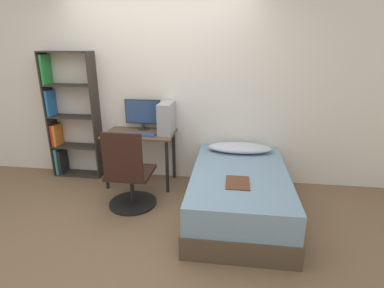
# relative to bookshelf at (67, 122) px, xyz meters

# --- Properties ---
(ground_plane) EXTENTS (14.00, 14.00, 0.00)m
(ground_plane) POSITION_rel_bookshelf_xyz_m (1.36, -1.21, -0.81)
(ground_plane) COLOR brown
(wall_back) EXTENTS (8.00, 0.05, 2.50)m
(wall_back) POSITION_rel_bookshelf_xyz_m (1.36, 0.15, 0.44)
(wall_back) COLOR silver
(wall_back) RESTS_ON ground_plane
(desk) EXTENTS (0.93, 0.56, 0.74)m
(desk) POSITION_rel_bookshelf_xyz_m (1.11, -0.15, -0.20)
(desk) COLOR brown
(desk) RESTS_ON ground_plane
(bookshelf) EXTENTS (0.71, 0.26, 1.78)m
(bookshelf) POSITION_rel_bookshelf_xyz_m (0.00, 0.00, 0.00)
(bookshelf) COLOR #2D2823
(bookshelf) RESTS_ON ground_plane
(office_chair) EXTENTS (0.57, 0.57, 0.98)m
(office_chair) POSITION_rel_bookshelf_xyz_m (1.17, -0.82, -0.45)
(office_chair) COLOR black
(office_chair) RESTS_ON ground_plane
(bed) EXTENTS (1.08, 1.80, 0.52)m
(bed) POSITION_rel_bookshelf_xyz_m (2.44, -0.77, -0.55)
(bed) COLOR #4C3D2D
(bed) RESTS_ON ground_plane
(pillow) EXTENTS (0.82, 0.36, 0.11)m
(pillow) POSITION_rel_bookshelf_xyz_m (2.44, -0.13, -0.23)
(pillow) COLOR #B2B7C6
(pillow) RESTS_ON bed
(magazine) EXTENTS (0.24, 0.32, 0.01)m
(magazine) POSITION_rel_bookshelf_xyz_m (2.41, -1.09, -0.28)
(magazine) COLOR #56331E
(magazine) RESTS_ON bed
(monitor) EXTENTS (0.50, 0.17, 0.42)m
(monitor) POSITION_rel_bookshelf_xyz_m (1.11, 0.03, 0.16)
(monitor) COLOR black
(monitor) RESTS_ON desk
(keyboard) EXTENTS (0.44, 0.13, 0.02)m
(keyboard) POSITION_rel_bookshelf_xyz_m (1.13, -0.26, -0.06)
(keyboard) COLOR #33477A
(keyboard) RESTS_ON desk
(pc_tower) EXTENTS (0.17, 0.40, 0.41)m
(pc_tower) POSITION_rel_bookshelf_xyz_m (1.47, -0.09, 0.13)
(pc_tower) COLOR #99999E
(pc_tower) RESTS_ON desk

